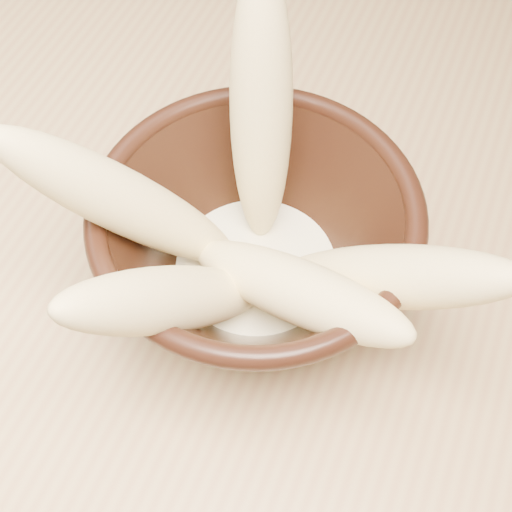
{
  "coord_description": "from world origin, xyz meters",
  "views": [
    {
      "loc": [
        0.05,
        -0.4,
        1.24
      ],
      "look_at": [
        -0.05,
        -0.15,
        0.81
      ],
      "focal_mm": 50.0,
      "sensor_mm": 36.0,
      "label": 1
    }
  ],
  "objects": [
    {
      "name": "milk_puddle",
      "position": [
        -0.05,
        -0.15,
        0.79
      ],
      "size": [
        0.13,
        0.13,
        0.02
      ],
      "primitive_type": "cylinder",
      "color": "#FFF8CD",
      "rests_on": "bowl"
    },
    {
      "name": "banana_upright",
      "position": [
        -0.07,
        -0.1,
        0.9
      ],
      "size": [
        0.07,
        0.1,
        0.21
      ],
      "primitive_type": "ellipsoid",
      "rotation": [
        0.25,
        0.0,
        3.54
      ],
      "color": "#F5DB91",
      "rests_on": "bowl"
    },
    {
      "name": "banana_across",
      "position": [
        -0.01,
        -0.18,
        0.85
      ],
      "size": [
        0.18,
        0.09,
        0.1
      ],
      "primitive_type": "ellipsoid",
      "rotation": [
        1.21,
        0.0,
        1.3
      ],
      "color": "#F5DB91",
      "rests_on": "bowl"
    },
    {
      "name": "table",
      "position": [
        0.0,
        0.0,
        0.67
      ],
      "size": [
        1.2,
        0.8,
        0.75
      ],
      "color": "tan",
      "rests_on": "ground"
    },
    {
      "name": "banana_right",
      "position": [
        0.04,
        -0.16,
        0.86
      ],
      "size": [
        0.18,
        0.07,
        0.15
      ],
      "primitive_type": "ellipsoid",
      "rotation": [
        0.89,
        0.0,
        1.43
      ],
      "color": "#F5DB91",
      "rests_on": "bowl"
    },
    {
      "name": "banana_left",
      "position": [
        -0.13,
        -0.18,
        0.88
      ],
      "size": [
        0.16,
        0.12,
        0.19
      ],
      "primitive_type": "ellipsoid",
      "rotation": [
        0.68,
        0.0,
        -1.01
      ],
      "color": "#F5DB91",
      "rests_on": "bowl"
    },
    {
      "name": "banana_front",
      "position": [
        -0.08,
        -0.23,
        0.86
      ],
      "size": [
        0.11,
        0.16,
        0.16
      ],
      "primitive_type": "ellipsoid",
      "rotation": [
        0.8,
        0.0,
        -0.49
      ],
      "color": "#F5DB91",
      "rests_on": "bowl"
    },
    {
      "name": "bowl",
      "position": [
        -0.05,
        -0.15,
        0.82
      ],
      "size": [
        0.22,
        0.22,
        0.12
      ],
      "rotation": [
        0.0,
        0.0,
        -0.24
      ],
      "color": "black",
      "rests_on": "table"
    }
  ]
}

